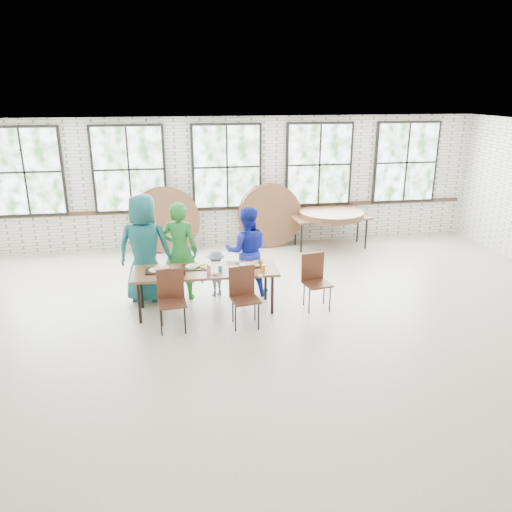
% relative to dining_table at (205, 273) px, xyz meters
% --- Properties ---
extents(room, '(12.00, 12.00, 12.00)m').
position_rel_dining_table_xyz_m(room, '(0.80, 3.70, 1.14)').
color(room, beige).
rests_on(room, ground).
extents(dining_table, '(2.42, 0.85, 0.74)m').
position_rel_dining_table_xyz_m(dining_table, '(0.00, 0.00, 0.00)').
color(dining_table, brown).
rests_on(dining_table, ground).
extents(chair_near_left, '(0.45, 0.44, 0.95)m').
position_rel_dining_table_xyz_m(chair_near_left, '(-0.57, -0.53, -0.13)').
color(chair_near_left, '#4C2719').
rests_on(chair_near_left, ground).
extents(chair_near_right, '(0.48, 0.46, 0.95)m').
position_rel_dining_table_xyz_m(chair_near_right, '(0.56, -0.58, -0.13)').
color(chair_near_right, '#4C2719').
rests_on(chair_near_right, ground).
extents(chair_spare, '(0.49, 0.48, 0.95)m').
position_rel_dining_table_xyz_m(chair_spare, '(1.85, -0.13, -0.13)').
color(chair_spare, '#4C2719').
rests_on(chair_spare, ground).
extents(adult_teal, '(1.04, 0.78, 1.92)m').
position_rel_dining_table_xyz_m(adult_teal, '(-0.99, 0.65, 0.27)').
color(adult_teal, '#1C6B5F').
rests_on(adult_teal, ground).
extents(adult_green, '(0.74, 0.60, 1.77)m').
position_rel_dining_table_xyz_m(adult_green, '(-0.39, 0.65, 0.19)').
color(adult_green, '#207B2E').
rests_on(adult_green, ground).
extents(toddler, '(0.62, 0.45, 0.85)m').
position_rel_dining_table_xyz_m(toddler, '(0.23, 0.65, -0.26)').
color(toddler, '#151C44').
rests_on(toddler, ground).
extents(adult_blue, '(0.86, 0.71, 1.63)m').
position_rel_dining_table_xyz_m(adult_blue, '(0.80, 0.65, 0.13)').
color(adult_blue, '#1927AF').
rests_on(adult_blue, ground).
extents(storage_table, '(1.86, 0.90, 0.74)m').
position_rel_dining_table_xyz_m(storage_table, '(3.17, 3.12, -0.00)').
color(storage_table, brown).
rests_on(storage_table, ground).
extents(tabletop_clutter, '(1.95, 0.62, 0.11)m').
position_rel_dining_table_xyz_m(tabletop_clutter, '(0.10, -0.04, 0.08)').
color(tabletop_clutter, black).
rests_on(tabletop_clutter, dining_table).
extents(round_tops_stacked, '(1.50, 1.50, 0.13)m').
position_rel_dining_table_xyz_m(round_tops_stacked, '(3.17, 3.12, 0.12)').
color(round_tops_stacked, brown).
rests_on(round_tops_stacked, storage_table).
extents(round_tops_leaning, '(3.99, 0.42, 1.50)m').
position_rel_dining_table_xyz_m(round_tops_leaning, '(0.55, 3.45, 0.05)').
color(round_tops_leaning, brown).
rests_on(round_tops_leaning, ground).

